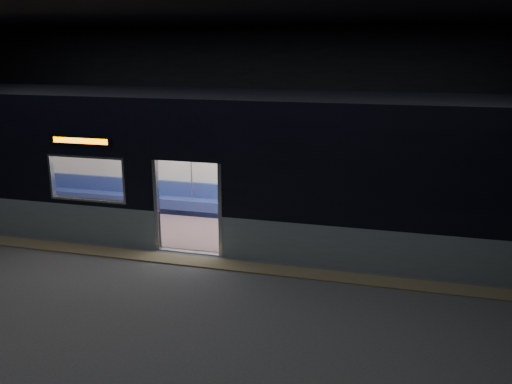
% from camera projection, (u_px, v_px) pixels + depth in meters
% --- Properties ---
extents(station_floor, '(24.00, 14.00, 0.01)m').
position_uv_depth(station_floor, '(170.00, 271.00, 10.93)').
color(station_floor, '#47494C').
rests_on(station_floor, ground).
extents(station_envelope, '(24.00, 14.00, 5.00)m').
position_uv_depth(station_envelope, '(162.00, 87.00, 9.98)').
color(station_envelope, black).
rests_on(station_envelope, station_floor).
extents(tactile_strip, '(22.80, 0.50, 0.03)m').
position_uv_depth(tactile_strip, '(181.00, 260.00, 11.44)').
color(tactile_strip, '#8C7F59').
rests_on(tactile_strip, station_floor).
extents(metro_car, '(18.00, 3.04, 3.35)m').
position_uv_depth(metro_car, '(211.00, 157.00, 12.82)').
color(metro_car, '#8D9CA8').
rests_on(metro_car, station_floor).
extents(passenger, '(0.40, 0.68, 1.36)m').
position_uv_depth(passenger, '(417.00, 203.00, 12.82)').
color(passenger, black).
rests_on(passenger, metro_car).
extents(handbag, '(0.33, 0.29, 0.15)m').
position_uv_depth(handbag, '(415.00, 210.00, 12.66)').
color(handbag, black).
rests_on(handbag, passenger).
extents(transit_map, '(0.99, 0.03, 0.64)m').
position_uv_depth(transit_map, '(393.00, 171.00, 13.09)').
color(transit_map, white).
rests_on(transit_map, metro_car).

